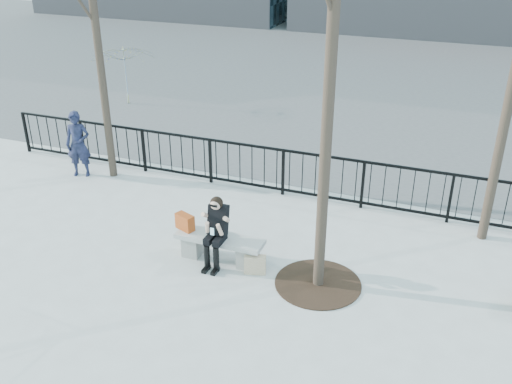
% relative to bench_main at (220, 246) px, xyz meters
% --- Properties ---
extents(ground, '(120.00, 120.00, 0.00)m').
position_rel_bench_main_xyz_m(ground, '(0.00, 0.00, -0.30)').
color(ground, '#A0A09B').
rests_on(ground, ground).
extents(street_surface, '(60.00, 23.00, 0.01)m').
position_rel_bench_main_xyz_m(street_surface, '(0.00, 15.00, -0.30)').
color(street_surface, '#474747').
rests_on(street_surface, ground).
extents(railing, '(14.00, 0.06, 1.10)m').
position_rel_bench_main_xyz_m(railing, '(0.00, 3.00, 0.25)').
color(railing, black).
rests_on(railing, ground).
extents(tree_grate, '(1.50, 1.50, 0.02)m').
position_rel_bench_main_xyz_m(tree_grate, '(1.90, -0.10, -0.29)').
color(tree_grate, black).
rests_on(tree_grate, ground).
extents(bench_main, '(1.65, 0.46, 0.49)m').
position_rel_bench_main_xyz_m(bench_main, '(0.00, 0.00, 0.00)').
color(bench_main, slate).
rests_on(bench_main, ground).
extents(seated_woman, '(0.50, 0.64, 1.34)m').
position_rel_bench_main_xyz_m(seated_woman, '(0.00, -0.16, 0.37)').
color(seated_woman, black).
rests_on(seated_woman, ground).
extents(handbag, '(0.41, 0.30, 0.30)m').
position_rel_bench_main_xyz_m(handbag, '(-0.71, 0.02, 0.34)').
color(handbag, '#9D3C13').
rests_on(handbag, bench_main).
extents(shopping_bag, '(0.40, 0.24, 0.36)m').
position_rel_bench_main_xyz_m(shopping_bag, '(0.76, -0.18, -0.12)').
color(shopping_bag, beige).
rests_on(shopping_bag, ground).
extents(standing_man, '(0.69, 0.56, 1.61)m').
position_rel_bench_main_xyz_m(standing_man, '(-4.72, 2.24, 0.51)').
color(standing_man, black).
rests_on(standing_man, ground).
extents(vendor_umbrella, '(2.27, 2.31, 1.92)m').
position_rel_bench_main_xyz_m(vendor_umbrella, '(-6.85, 7.59, 0.66)').
color(vendor_umbrella, yellow).
rests_on(vendor_umbrella, ground).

